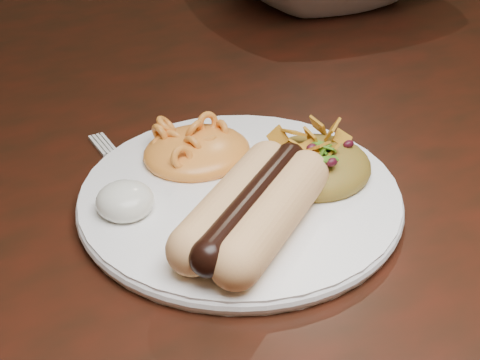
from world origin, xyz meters
TOP-DOWN VIEW (x-y plane):
  - table at (0.00, 0.00)m, footprint 1.60×0.90m
  - plate at (-0.02, -0.13)m, footprint 0.30×0.30m
  - hotdog at (-0.04, -0.17)m, footprint 0.12×0.12m
  - mac_and_cheese at (-0.03, -0.07)m, footprint 0.10×0.09m
  - sour_cream at (-0.11, -0.11)m, footprint 0.04×0.04m
  - taco_salad at (0.04, -0.14)m, footprint 0.09×0.08m
  - fork at (-0.08, -0.06)m, footprint 0.07×0.16m

SIDE VIEW (x-z plane):
  - table at x=0.00m, z-range 0.28..1.03m
  - fork at x=-0.08m, z-range 0.75..0.75m
  - plate at x=-0.02m, z-range 0.75..0.76m
  - sour_cream at x=-0.11m, z-range 0.76..0.79m
  - taco_salad at x=0.04m, z-range 0.76..0.80m
  - mac_and_cheese at x=-0.03m, z-range 0.76..0.80m
  - hotdog at x=-0.04m, z-range 0.76..0.80m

